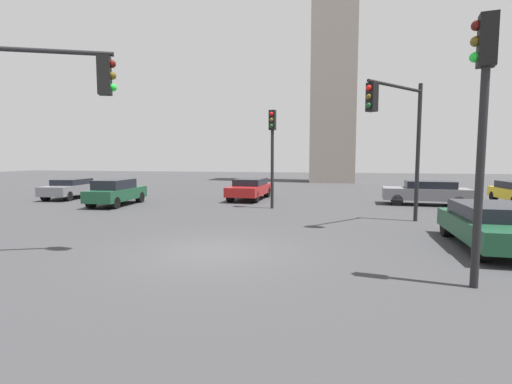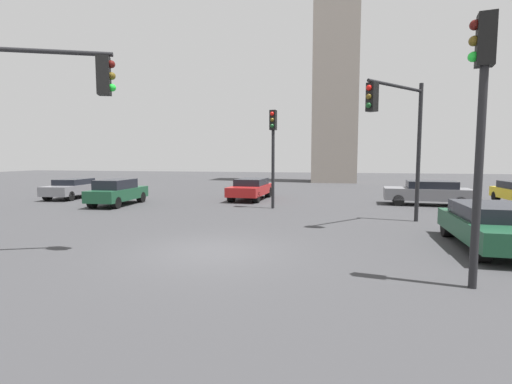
# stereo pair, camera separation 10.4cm
# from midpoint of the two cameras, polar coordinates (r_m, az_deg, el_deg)

# --- Properties ---
(ground_plane) EXTENTS (109.24, 109.24, 0.00)m
(ground_plane) POSITION_cam_midpoint_polar(r_m,az_deg,el_deg) (10.79, -6.47, -9.01)
(ground_plane) COLOR #38383A
(traffic_light_0) EXTENTS (4.08, 1.78, 5.73)m
(traffic_light_0) POSITION_cam_midpoint_polar(r_m,az_deg,el_deg) (11.43, -32.27, 11.44)
(traffic_light_0) COLOR black
(traffic_light_0) RESTS_ON ground_plane
(traffic_light_1) EXTENTS (0.36, 0.48, 5.04)m
(traffic_light_1) POSITION_cam_midpoint_polar(r_m,az_deg,el_deg) (19.36, 2.76, 7.87)
(traffic_light_1) COLOR black
(traffic_light_1) RESTS_ON ground_plane
(traffic_light_2) EXTENTS (2.45, 2.81, 5.63)m
(traffic_light_2) POSITION_cam_midpoint_polar(r_m,az_deg,el_deg) (15.50, 21.00, 9.84)
(traffic_light_2) COLOR black
(traffic_light_2) RESTS_ON ground_plane
(traffic_light_3) EXTENTS (0.48, 0.37, 5.42)m
(traffic_light_3) POSITION_cam_midpoint_polar(r_m,az_deg,el_deg) (8.76, 31.39, 11.74)
(traffic_light_3) COLOR black
(traffic_light_3) RESTS_ON ground_plane
(car_0) EXTENTS (1.76, 4.10, 1.44)m
(car_0) POSITION_cam_midpoint_polar(r_m,az_deg,el_deg) (22.07, -20.23, 0.04)
(car_0) COLOR #19472D
(car_0) RESTS_ON ground_plane
(car_3) EXTENTS (2.13, 4.41, 1.25)m
(car_3) POSITION_cam_midpoint_polar(r_m,az_deg,el_deg) (27.00, -26.00, 0.59)
(car_3) COLOR slate
(car_3) RESTS_ON ground_plane
(car_4) EXTENTS (4.62, 2.22, 1.35)m
(car_4) POSITION_cam_midpoint_polar(r_m,az_deg,el_deg) (22.85, 24.78, -0.02)
(car_4) COLOR slate
(car_4) RESTS_ON ground_plane
(car_5) EXTENTS (2.11, 4.72, 1.30)m
(car_5) POSITION_cam_midpoint_polar(r_m,az_deg,el_deg) (23.53, -0.64, 0.60)
(car_5) COLOR maroon
(car_5) RESTS_ON ground_plane
(car_6) EXTENTS (2.27, 4.70, 1.29)m
(car_6) POSITION_cam_midpoint_polar(r_m,az_deg,el_deg) (12.96, 32.77, -4.26)
(car_6) COLOR #19472D
(car_6) RESTS_ON ground_plane
(skyline_tower) EXTENTS (4.59, 4.59, 29.28)m
(skyline_tower) POSITION_cam_midpoint_polar(r_m,az_deg,el_deg) (42.85, 12.17, 21.47)
(skyline_tower) COLOR gray
(skyline_tower) RESTS_ON ground_plane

